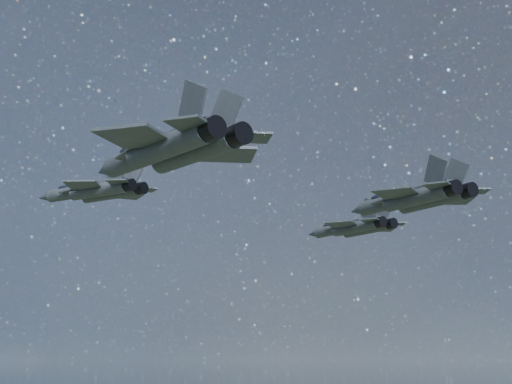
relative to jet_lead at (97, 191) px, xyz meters
The scene contains 4 objects.
jet_lead is the anchor object (origin of this frame).
jet_left 30.33m from the jet_lead, 52.45° to the left, with size 14.99×9.96×3.81m.
jet_right 30.82m from the jet_lead, 34.87° to the right, with size 18.76×12.64×4.73m.
jet_slot 34.69m from the jet_lead, ahead, with size 15.25×9.98×3.93m.
Camera 1 is at (38.54, -59.99, 142.57)m, focal length 55.00 mm.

